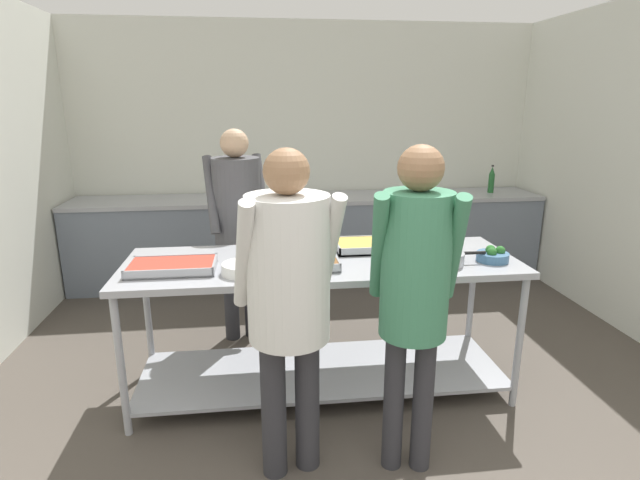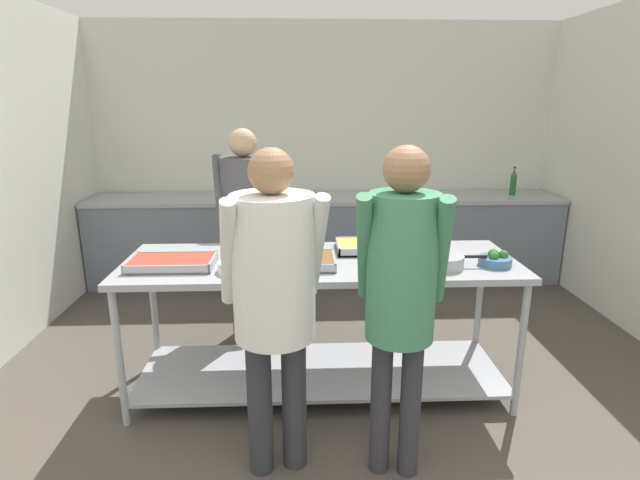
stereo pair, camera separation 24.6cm
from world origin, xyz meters
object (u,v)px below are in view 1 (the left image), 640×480
Objects in this scene: serving_tray_roast at (172,267)px; guest_serving_left at (415,279)px; serving_tray_vegetables at (304,262)px; water_bottle at (491,180)px; sauce_pan at (444,258)px; cook_behind_counter at (237,214)px; broccoli_bowl at (493,255)px; serving_tray_greens at (364,246)px; plate_stack at (243,268)px; guest_serving_right at (289,286)px.

guest_serving_left reaches higher than serving_tray_roast.
serving_tray_vegetables is 0.24× the size of guest_serving_left.
water_bottle is at bearing 45.14° from serving_tray_vegetables.
cook_behind_counter is (-1.27, 1.00, 0.09)m from sauce_pan.
broccoli_bowl is 0.12× the size of cook_behind_counter.
water_bottle reaches higher than broccoli_bowl.
sauce_pan is at bearing -41.60° from serving_tray_greens.
guest_serving_left reaches higher than sauce_pan.
cook_behind_counter is (0.35, 0.92, 0.10)m from serving_tray_roast.
serving_tray_greens is (0.79, 0.39, -0.00)m from plate_stack.
broccoli_bowl is 1.87m from cook_behind_counter.
water_bottle reaches higher than sauce_pan.
broccoli_bowl is (1.93, -0.05, 0.01)m from serving_tray_roast.
guest_serving_right is (-0.59, 0.05, -0.03)m from guest_serving_left.
water_bottle is (3.00, 2.24, 0.11)m from serving_tray_roast.
serving_tray_roast is 1.30× the size of serving_tray_greens.
plate_stack reaches higher than serving_tray_vegetables.
serving_tray_greens is 0.23× the size of guest_serving_right.
guest_serving_right is 3.72m from water_bottle.
cook_behind_counter is (-0.85, 0.63, 0.10)m from serving_tray_greens.
water_bottle reaches higher than serving_tray_roast.
plate_stack is 0.15× the size of cook_behind_counter.
serving_tray_greens is at bearing -132.82° from water_bottle.
broccoli_bowl is 0.96m from guest_serving_left.
sauce_pan is at bearing 58.10° from guest_serving_left.
guest_serving_right is at bearing -120.93° from serving_tray_greens.
serving_tray_vegetables is at bearing 14.23° from plate_stack.
serving_tray_greens is 1.96× the size of broccoli_bowl.
broccoli_bowl reaches higher than plate_stack.
plate_stack reaches higher than serving_tray_roast.
plate_stack is at bearing -138.01° from water_bottle.
guest_serving_right is 1.59m from cook_behind_counter.
cook_behind_counter reaches higher than broccoli_bowl.
guest_serving_left is 0.60m from guest_serving_right.
serving_tray_vegetables is 3.16m from water_bottle.
plate_stack is 0.15× the size of guest_serving_right.
sauce_pan is 1.62m from cook_behind_counter.
guest_serving_right reaches higher than sauce_pan.
broccoli_bowl is at bearing -24.94° from serving_tray_greens.
water_bottle is at bearing 65.05° from broccoli_bowl.
guest_serving_left is at bearing -5.06° from guest_serving_right.
serving_tray_roast is at bearing 179.96° from serving_tray_vegetables.
water_bottle is (2.65, 1.31, 0.01)m from cook_behind_counter.
sauce_pan is at bearing -2.73° from serving_tray_roast.
serving_tray_roast is at bearing 150.72° from guest_serving_left.
guest_serving_left is 1.84m from cook_behind_counter.
plate_stack is 3.48m from water_bottle.
guest_serving_left reaches higher than cook_behind_counter.
serving_tray_greens is 1.06m from cook_behind_counter.
sauce_pan is 0.23× the size of cook_behind_counter.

